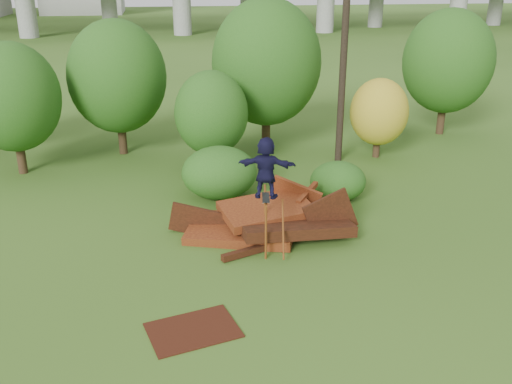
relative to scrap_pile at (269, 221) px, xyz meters
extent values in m
plane|color=#2D5116|center=(0.31, -2.55, -0.41)|extent=(240.00, 240.00, 0.00)
cube|color=#45160C|center=(-0.84, 0.04, -0.23)|extent=(3.61, 2.84, 0.52)
cube|color=black|center=(0.66, -0.26, 0.01)|extent=(3.44, 2.34, 0.64)
cube|color=#45160C|center=(-0.04, 0.24, 0.29)|extent=(2.93, 2.22, 0.55)
cube|color=black|center=(1.76, -0.46, 0.24)|extent=(1.78, 0.22, 1.73)
cube|color=#45160C|center=(0.96, 1.04, 0.14)|extent=(1.69, 1.22, 1.87)
cube|color=black|center=(-2.04, 0.44, -0.06)|extent=(1.90, 0.58, 1.24)
cube|color=black|center=(-0.54, -1.16, -0.29)|extent=(2.18, 1.00, 0.19)
cube|color=#45160C|center=(1.36, 0.74, 0.54)|extent=(0.96, 1.19, 0.34)
cylinder|color=brown|center=(-0.39, -1.54, 0.40)|extent=(0.06, 0.06, 1.62)
cylinder|color=brown|center=(-0.19, -0.27, 0.40)|extent=(0.06, 0.06, 1.62)
cylinder|color=brown|center=(-0.29, -0.91, 1.21)|extent=(0.32, 1.57, 0.06)
cube|color=black|center=(-0.35, -1.29, 1.31)|extent=(0.31, 0.74, 0.02)
cylinder|color=beige|center=(-0.32, -1.56, 1.27)|extent=(0.04, 0.06, 0.05)
cylinder|color=beige|center=(-0.47, -1.54, 1.27)|extent=(0.04, 0.06, 0.05)
cylinder|color=beige|center=(-0.23, -1.05, 1.27)|extent=(0.04, 0.06, 0.05)
cylinder|color=beige|center=(-0.39, -1.03, 1.27)|extent=(0.04, 0.06, 0.05)
imported|color=black|center=(-0.35, -1.29, 2.16)|extent=(1.63, 0.98, 1.68)
cube|color=#37160B|center=(-2.59, -4.58, -0.39)|extent=(2.20, 1.81, 0.03)
cylinder|color=black|center=(-8.46, 7.09, 0.42)|extent=(0.34, 0.34, 1.65)
ellipsoid|color=#174412|center=(-8.46, 7.09, 2.59)|extent=(3.58, 3.58, 4.12)
cylinder|color=black|center=(-4.69, 9.04, 0.49)|extent=(0.35, 0.35, 1.79)
ellipsoid|color=#174412|center=(-4.69, 9.04, 2.91)|extent=(4.06, 4.06, 4.67)
cylinder|color=black|center=(-1.10, 6.00, 0.24)|extent=(0.31, 0.31, 1.29)
ellipsoid|color=#174412|center=(-1.10, 6.00, 1.94)|extent=(2.82, 2.82, 3.24)
cylinder|color=black|center=(1.54, 8.76, 0.61)|extent=(0.37, 0.37, 2.03)
ellipsoid|color=#174412|center=(1.54, 8.76, 3.37)|extent=(4.65, 4.65, 5.35)
cylinder|color=black|center=(5.93, 6.72, 0.11)|extent=(0.29, 0.29, 1.04)
ellipsoid|color=#A58C19|center=(5.93, 6.72, 1.54)|extent=(2.42, 2.42, 2.78)
cylinder|color=black|center=(10.33, 9.73, 0.54)|extent=(0.36, 0.36, 1.90)
ellipsoid|color=#174412|center=(10.33, 9.73, 3.06)|extent=(4.18, 4.18, 4.81)
ellipsoid|color=#174412|center=(-1.13, 3.26, 0.49)|extent=(2.61, 2.41, 1.81)
ellipsoid|color=#174412|center=(2.84, 2.30, 0.27)|extent=(1.93, 1.77, 1.36)
cylinder|color=black|center=(4.19, 6.49, 4.84)|extent=(0.28, 0.28, 10.51)
cylinder|color=gray|center=(-17.69, 57.45, 3.59)|extent=(2.20, 2.20, 8.00)
cylinder|color=gray|center=(0.31, 57.45, 3.59)|extent=(2.20, 2.20, 8.00)
camera|label=1|loc=(-3.01, -15.27, 7.01)|focal=40.00mm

